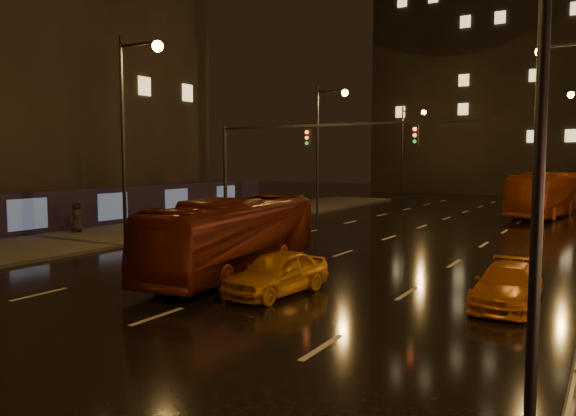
{
  "coord_description": "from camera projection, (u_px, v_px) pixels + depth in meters",
  "views": [
    {
      "loc": [
        10.59,
        -7.07,
        4.23
      ],
      "look_at": [
        0.35,
        10.44,
        2.5
      ],
      "focal_mm": 35.0,
      "sensor_mm": 36.0,
      "label": 1
    }
  ],
  "objects": [
    {
      "name": "streetlight_right",
      "position": [
        496.0,
        14.0,
        8.45
      ],
      "size": [
        2.64,
        0.5,
        10.0
      ],
      "color": "black",
      "rests_on": "ground"
    },
    {
      "name": "sidewalk_left",
      "position": [
        116.0,
        235.0,
        31.45
      ],
      "size": [
        7.0,
        70.0,
        0.15
      ],
      "primitive_type": "cube",
      "color": "#38332D",
      "rests_on": "ground"
    },
    {
      "name": "ground",
      "position": [
        376.0,
        242.0,
        28.97
      ],
      "size": [
        140.0,
        140.0,
        0.0
      ],
      "primitive_type": "plane",
      "color": "black",
      "rests_on": "ground"
    },
    {
      "name": "hoarding_left",
      "position": [
        26.0,
        215.0,
        30.64
      ],
      "size": [
        0.3,
        46.0,
        2.5
      ],
      "primitive_type": "cube",
      "color": "black",
      "rests_on": "ground"
    },
    {
      "name": "taxi_near",
      "position": [
        277.0,
        273.0,
        17.68
      ],
      "size": [
        2.1,
        4.2,
        1.37
      ],
      "primitive_type": "imported",
      "rotation": [
        0.0,
        0.0,
        -0.12
      ],
      "color": "orange",
      "rests_on": "ground"
    },
    {
      "name": "bus_curb",
      "position": [
        545.0,
        194.0,
        42.26
      ],
      "size": [
        4.15,
        12.19,
        3.33
      ],
      "primitive_type": "imported",
      "rotation": [
        0.0,
        0.0,
        -0.12
      ],
      "color": "#91370E",
      "rests_on": "ground"
    },
    {
      "name": "traffic_signal",
      "position": [
        291.0,
        151.0,
        31.11
      ],
      "size": [
        15.31,
        0.32,
        6.2
      ],
      "color": "black",
      "rests_on": "ground"
    },
    {
      "name": "pedestrian_c",
      "position": [
        77.0,
        216.0,
        31.85
      ],
      "size": [
        0.79,
        1.0,
        1.8
      ],
      "primitive_type": "imported",
      "rotation": [
        0.0,
        0.0,
        1.29
      ],
      "color": "black",
      "rests_on": "sidewalk_left"
    },
    {
      "name": "building_distant",
      "position": [
        561.0,
        50.0,
        70.15
      ],
      "size": [
        44.0,
        16.0,
        36.0
      ],
      "primitive_type": "cube",
      "color": "black",
      "rests_on": "ground"
    },
    {
      "name": "taxi_far",
      "position": [
        507.0,
        285.0,
        16.29
      ],
      "size": [
        1.74,
        4.16,
        1.2
      ],
      "primitive_type": "imported",
      "rotation": [
        0.0,
        0.0,
        0.02
      ],
      "color": "#CC6B13",
      "rests_on": "ground"
    },
    {
      "name": "bus_red",
      "position": [
        235.0,
        235.0,
        21.09
      ],
      "size": [
        3.65,
        10.35,
        2.82
      ],
      "primitive_type": "imported",
      "rotation": [
        0.0,
        0.0,
        0.13
      ],
      "color": "#631D0E",
      "rests_on": "ground"
    }
  ]
}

